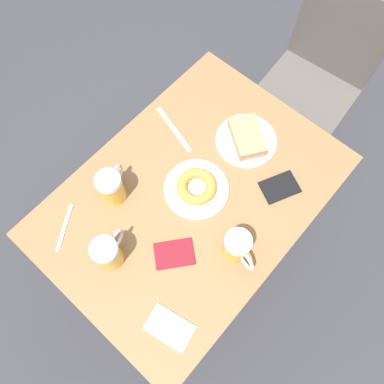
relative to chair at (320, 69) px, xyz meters
name	(u,v)px	position (x,y,z in m)	size (l,w,h in m)	color
ground_plane	(192,244)	(0.01, -0.88, -0.55)	(8.00, 8.00, 0.00)	#333338
table	(192,201)	(0.01, -0.88, 0.09)	(0.73, 1.03, 0.70)	olive
chair	(320,69)	(0.00, 0.00, 0.00)	(0.43, 0.43, 0.90)	#514C47
plate_with_cake	(247,138)	(0.02, -0.59, 0.17)	(0.22, 0.22, 0.05)	white
plate_with_donut	(196,187)	(0.01, -0.85, 0.17)	(0.22, 0.22, 0.05)	white
beer_mug_left	(237,247)	(0.25, -0.94, 0.22)	(0.13, 0.08, 0.13)	gold
beer_mug_center	(108,253)	(-0.04, -1.21, 0.22)	(0.08, 0.13, 0.13)	gold
beer_mug_right	(112,187)	(-0.19, -1.05, 0.22)	(0.08, 0.12, 0.13)	gold
napkin_folded	(170,328)	(0.25, -1.24, 0.15)	(0.15, 0.11, 0.00)	white
fork	(65,228)	(-0.23, -1.25, 0.15)	(0.10, 0.14, 0.00)	silver
knife	(174,129)	(-0.21, -0.73, 0.15)	(0.22, 0.07, 0.00)	silver
passport_near_edge	(280,187)	(0.22, -0.66, 0.15)	(0.13, 0.15, 0.01)	black
passport_far_edge	(174,254)	(0.10, -1.07, 0.15)	(0.15, 0.15, 0.01)	maroon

